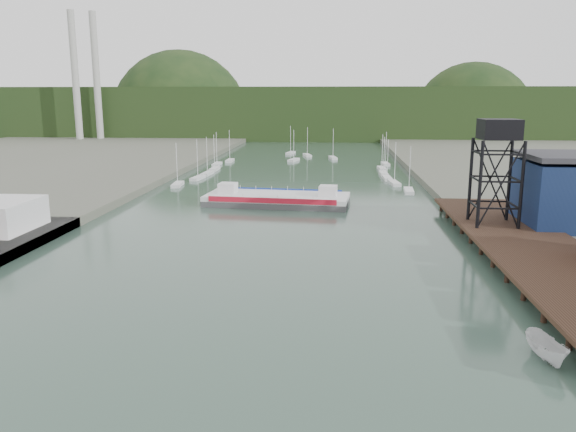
# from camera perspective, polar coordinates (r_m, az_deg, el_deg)

# --- Properties ---
(east_pier) EXTENTS (14.00, 70.00, 2.45)m
(east_pier) POSITION_cam_1_polar(r_m,az_deg,el_deg) (80.90, 23.73, -2.97)
(east_pier) COLOR black
(east_pier) RESTS_ON ground
(lift_tower) EXTENTS (6.50, 6.50, 16.00)m
(lift_tower) POSITION_cam_1_polar(r_m,az_deg,el_deg) (90.47, 20.62, 7.62)
(lift_tower) COLOR black
(lift_tower) RESTS_ON east_pier
(marina_sailboats) EXTENTS (57.71, 92.65, 0.90)m
(marina_sailboats) POSITION_cam_1_polar(r_m,az_deg,el_deg) (168.99, 1.16, 4.88)
(marina_sailboats) COLOR silver
(marina_sailboats) RESTS_ON ground
(smokestacks) EXTENTS (11.20, 8.20, 60.00)m
(smokestacks) POSITION_cam_1_polar(r_m,az_deg,el_deg) (286.29, -19.83, 13.08)
(smokestacks) COLOR #A6A6A1
(smokestacks) RESTS_ON ground
(distant_hills) EXTENTS (500.00, 120.00, 80.00)m
(distant_hills) POSITION_cam_1_polar(r_m,az_deg,el_deg) (330.74, 2.24, 10.13)
(distant_hills) COLOR black
(distant_hills) RESTS_ON ground
(chain_ferry) EXTENTS (29.57, 14.08, 4.12)m
(chain_ferry) POSITION_cam_1_polar(r_m,az_deg,el_deg) (113.50, -1.11, 1.77)
(chain_ferry) COLOR #444446
(chain_ferry) RESTS_ON ground
(motorboat) EXTENTS (2.84, 5.78, 2.14)m
(motorboat) POSITION_cam_1_polar(r_m,az_deg,el_deg) (51.97, 24.80, -12.20)
(motorboat) COLOR silver
(motorboat) RESTS_ON ground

